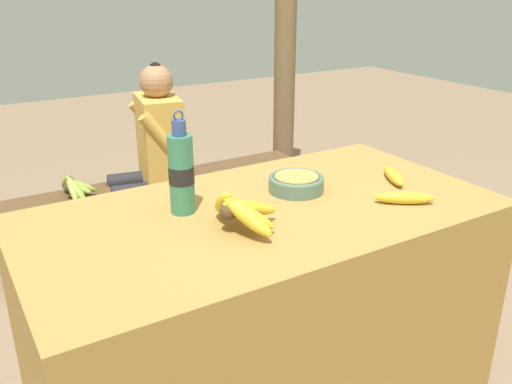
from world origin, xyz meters
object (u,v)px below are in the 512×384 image
(banana_bunch_ripe, at_px, (240,209))
(banana_bunch_green, at_px, (75,186))
(seated_vendor, at_px, (152,150))
(wooden_bench, at_px, (161,192))
(loose_banana_front, at_px, (405,198))
(loose_banana_side, at_px, (394,176))
(serving_bowl, at_px, (296,182))
(water_bottle, at_px, (181,172))

(banana_bunch_ripe, bearing_deg, banana_bunch_green, 95.70)
(seated_vendor, bearing_deg, wooden_bench, -138.90)
(loose_banana_front, distance_m, wooden_bench, 1.64)
(banana_bunch_green, bearing_deg, loose_banana_front, -66.16)
(loose_banana_front, height_order, wooden_bench, loose_banana_front)
(loose_banana_side, xyz_separation_m, seated_vendor, (-0.39, 1.36, -0.20))
(banana_bunch_green, bearing_deg, seated_vendor, -3.80)
(banana_bunch_ripe, height_order, serving_bowl, banana_bunch_ripe)
(serving_bowl, height_order, seated_vendor, seated_vendor)
(wooden_bench, height_order, banana_bunch_green, banana_bunch_green)
(wooden_bench, distance_m, seated_vendor, 0.26)
(banana_bunch_ripe, bearing_deg, serving_bowl, 27.90)
(loose_banana_front, relative_size, banana_bunch_green, 0.64)
(loose_banana_front, bearing_deg, seated_vendor, 100.11)
(water_bottle, xyz_separation_m, wooden_bench, (0.40, 1.25, -0.57))
(banana_bunch_ripe, xyz_separation_m, wooden_bench, (0.31, 1.45, -0.50))
(banana_bunch_ripe, relative_size, banana_bunch_green, 1.04)
(loose_banana_front, bearing_deg, water_bottle, 153.83)
(serving_bowl, distance_m, seated_vendor, 1.28)
(loose_banana_side, bearing_deg, water_bottle, 169.40)
(water_bottle, distance_m, wooden_bench, 1.43)
(serving_bowl, bearing_deg, banana_bunch_ripe, -152.10)
(banana_bunch_ripe, distance_m, loose_banana_front, 0.56)
(banana_bunch_ripe, height_order, wooden_bench, banana_bunch_ripe)
(banana_bunch_ripe, relative_size, loose_banana_front, 1.62)
(banana_bunch_ripe, xyz_separation_m, water_bottle, (-0.09, 0.20, 0.07))
(banana_bunch_ripe, relative_size, seated_vendor, 0.27)
(serving_bowl, bearing_deg, loose_banana_front, -49.99)
(serving_bowl, distance_m, banana_bunch_green, 1.41)
(banana_bunch_ripe, relative_size, water_bottle, 0.91)
(loose_banana_front, xyz_separation_m, banana_bunch_green, (-0.69, 1.56, -0.33))
(seated_vendor, bearing_deg, loose_banana_side, 116.57)
(water_bottle, height_order, loose_banana_side, water_bottle)
(banana_bunch_ripe, xyz_separation_m, loose_banana_side, (0.66, 0.06, -0.04))
(water_bottle, bearing_deg, wooden_bench, 72.33)
(banana_bunch_green, bearing_deg, loose_banana_side, -59.82)
(banana_bunch_ripe, distance_m, loose_banana_side, 0.67)
(water_bottle, relative_size, loose_banana_front, 1.79)
(water_bottle, xyz_separation_m, loose_banana_front, (0.63, -0.31, -0.11))
(water_bottle, relative_size, wooden_bench, 0.18)
(loose_banana_front, bearing_deg, loose_banana_side, 54.79)
(serving_bowl, bearing_deg, water_bottle, 174.81)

